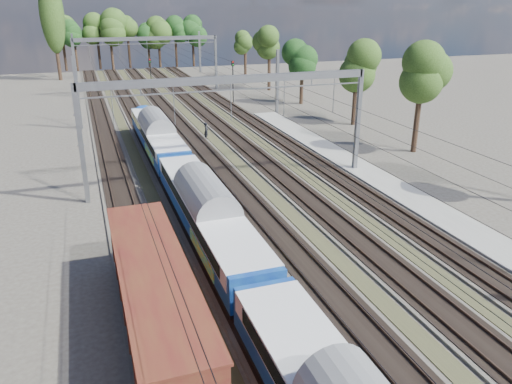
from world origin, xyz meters
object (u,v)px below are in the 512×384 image
object	(u,v)px
signal_far	(233,77)
worker	(206,131)
emu_train	(208,208)
signal_near	(151,72)
freight_boxcar	(155,296)

from	to	relation	value
signal_far	worker	bearing A→B (deg)	-114.49
emu_train	signal_near	size ratio (longest dim) A/B	10.41
freight_boxcar	worker	bearing A→B (deg)	72.53
emu_train	signal_far	xyz separation A→B (m)	(14.86, 43.96, 1.49)
freight_boxcar	signal_near	distance (m)	64.56
worker	signal_far	bearing A→B (deg)	-7.97
freight_boxcar	signal_far	bearing A→B (deg)	69.73
signal_near	signal_far	size ratio (longest dim) A/B	0.93
emu_train	signal_near	bearing A→B (deg)	85.43
freight_boxcar	emu_train	bearing A→B (deg)	61.94
signal_near	worker	bearing A→B (deg)	-90.04
emu_train	worker	distance (m)	25.66
freight_boxcar	signal_far	world-z (taller)	signal_far
freight_boxcar	signal_near	xyz separation A→B (m)	(8.94, 63.92, 1.45)
signal_near	signal_far	distance (m)	15.53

